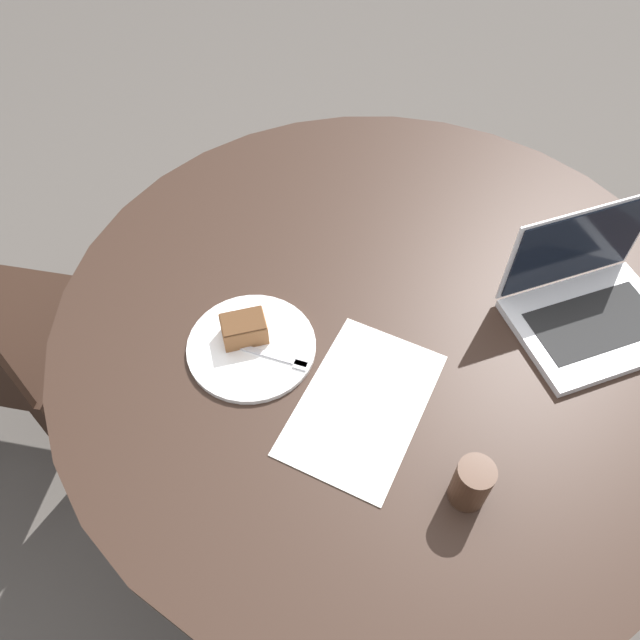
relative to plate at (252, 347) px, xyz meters
name	(u,v)px	position (x,y,z in m)	size (l,w,h in m)	color
ground_plane	(365,465)	(0.11, -0.27, -0.76)	(12.00, 12.00, 0.00)	#4C4742
dining_table	(381,349)	(0.11, -0.27, -0.13)	(1.39, 1.39, 0.76)	black
paper_document	(363,404)	(-0.11, -0.23, 0.00)	(0.40, 0.33, 0.00)	white
plate	(252,347)	(0.00, 0.00, 0.00)	(0.26, 0.26, 0.01)	white
cake_slice	(244,329)	(0.02, 0.02, 0.03)	(0.09, 0.10, 0.05)	brown
fork	(276,357)	(-0.03, -0.05, 0.01)	(0.06, 0.17, 0.00)	silver
coffee_glass	(472,483)	(-0.27, -0.42, 0.05)	(0.06, 0.06, 0.10)	#3D2619
laptop	(590,305)	(0.15, -0.68, 0.03)	(0.36, 0.40, 0.22)	silver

